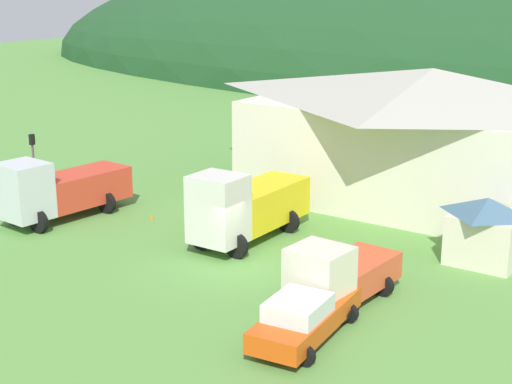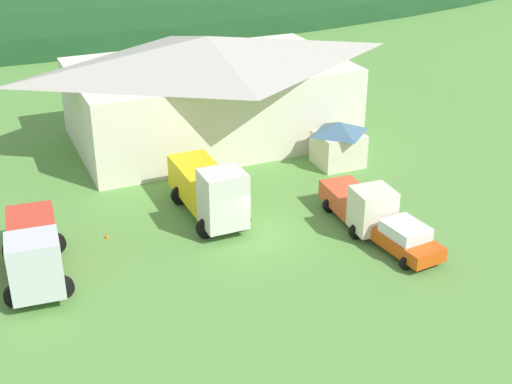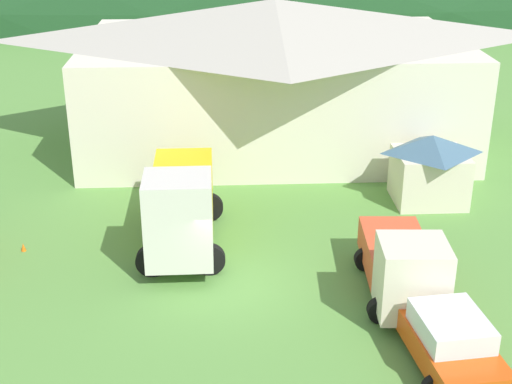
# 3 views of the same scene
# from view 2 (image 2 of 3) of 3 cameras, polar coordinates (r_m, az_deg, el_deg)

# --- Properties ---
(ground_plane) EXTENTS (200.00, 200.00, 0.00)m
(ground_plane) POSITION_cam_2_polar(r_m,az_deg,el_deg) (37.25, 0.47, -3.42)
(ground_plane) COLOR #5B9342
(forested_hill_backdrop) EXTENTS (163.36, 60.00, 33.10)m
(forested_hill_backdrop) POSITION_cam_2_polar(r_m,az_deg,el_deg) (100.49, -16.02, 14.49)
(forested_hill_backdrop) COLOR #1E4723
(forested_hill_backdrop) RESTS_ON ground
(depot_building) EXTENTS (19.53, 11.99, 7.15)m
(depot_building) POSITION_cam_2_polar(r_m,az_deg,el_deg) (48.64, -3.80, 8.43)
(depot_building) COLOR silver
(depot_building) RESTS_ON ground
(play_shed_cream) EXTENTS (3.04, 2.75, 2.88)m
(play_shed_cream) POSITION_cam_2_polar(r_m,az_deg,el_deg) (45.18, 6.66, 3.95)
(play_shed_cream) COLOR beige
(play_shed_cream) RESTS_ON ground
(tow_truck_silver) EXTENTS (3.39, 6.99, 3.26)m
(tow_truck_silver) POSITION_cam_2_polar(r_m,az_deg,el_deg) (34.25, -17.43, -4.52)
(tow_truck_silver) COLOR silver
(tow_truck_silver) RESTS_ON ground
(flatbed_truck_yellow) EXTENTS (3.05, 6.98, 3.56)m
(flatbed_truck_yellow) POSITION_cam_2_polar(r_m,az_deg,el_deg) (38.22, -3.75, 0.20)
(flatbed_truck_yellow) COLOR silver
(flatbed_truck_yellow) RESTS_ON ground
(light_truck_cream) EXTENTS (2.66, 5.41, 2.65)m
(light_truck_cream) POSITION_cam_2_polar(r_m,az_deg,el_deg) (37.93, 8.48, -1.00)
(light_truck_cream) COLOR beige
(light_truck_cream) RESTS_ON ground
(service_pickup_orange) EXTENTS (2.69, 5.51, 1.66)m
(service_pickup_orange) POSITION_cam_2_polar(r_m,az_deg,el_deg) (36.21, 11.36, -3.41)
(service_pickup_orange) COLOR #DA4D11
(service_pickup_orange) RESTS_ON ground
(traffic_cone_near_pickup) EXTENTS (0.36, 0.36, 0.61)m
(traffic_cone_near_pickup) POSITION_cam_2_polar(r_m,az_deg,el_deg) (37.69, -11.90, -3.66)
(traffic_cone_near_pickup) COLOR orange
(traffic_cone_near_pickup) RESTS_ON ground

